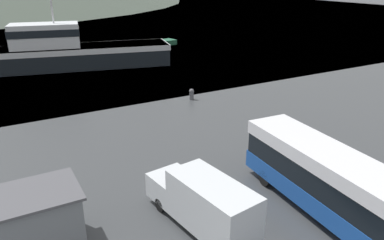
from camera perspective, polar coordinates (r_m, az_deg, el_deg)
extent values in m
plane|color=slate|center=(150.96, -25.08, 15.38)|extent=(240.00, 240.00, 0.00)
cube|color=#194799|center=(19.03, 21.22, -11.77)|extent=(3.23, 11.68, 0.98)
cube|color=black|center=(18.51, 21.65, -9.05)|extent=(3.17, 11.45, 1.11)
cube|color=silver|center=(18.09, 22.04, -6.57)|extent=(3.23, 11.68, 0.70)
cube|color=black|center=(22.37, 11.00, -3.02)|extent=(2.18, 0.20, 1.50)
cylinder|color=black|center=(21.14, 11.11, -8.63)|extent=(0.36, 0.92, 0.90)
cylinder|color=black|center=(22.38, 15.67, -7.27)|extent=(0.36, 0.92, 0.90)
cube|color=silver|center=(16.68, 3.11, -12.99)|extent=(2.54, 4.60, 2.26)
cube|color=silver|center=(19.05, -3.06, -10.01)|extent=(2.20, 2.13, 1.24)
cube|color=black|center=(17.88, -1.45, -8.46)|extent=(1.66, 0.29, 0.79)
cylinder|color=black|center=(18.82, -4.82, -12.75)|extent=(0.31, 0.72, 0.70)
cylinder|color=black|center=(19.63, -0.46, -11.08)|extent=(0.31, 0.72, 0.70)
cylinder|color=black|center=(17.24, 7.57, -16.52)|extent=(0.31, 0.72, 0.70)
cube|color=black|center=(49.08, -18.23, 9.10)|extent=(24.85, 10.50, 2.61)
cube|color=silver|center=(48.90, -18.36, 10.22)|extent=(25.09, 10.60, 0.65)
cube|color=silver|center=(48.77, -21.50, 11.88)|extent=(8.39, 5.30, 2.80)
cube|color=black|center=(48.71, -21.56, 12.36)|extent=(8.57, 5.44, 0.84)
cylinder|color=#B2B2B7|center=(48.31, -20.67, 16.26)|extent=(0.20, 0.20, 4.43)
cube|color=green|center=(24.43, 19.41, -5.21)|extent=(1.12, 1.23, 0.90)
cube|color=#227D3C|center=(24.22, 19.55, -4.15)|extent=(1.23, 1.35, 0.10)
cube|color=slate|center=(17.30, -22.06, -14.10)|extent=(3.06, 2.59, 2.59)
cube|color=#4C4C51|center=(16.59, -22.71, -10.26)|extent=(3.37, 2.85, 0.12)
cube|color=#1E5138|center=(61.58, -5.68, 11.50)|extent=(7.60, 3.55, 0.77)
cylinder|color=#4C4C51|center=(34.66, -0.06, 3.69)|extent=(0.40, 0.40, 0.67)
sphere|color=#4C4C51|center=(34.52, -0.06, 4.41)|extent=(0.46, 0.46, 0.46)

